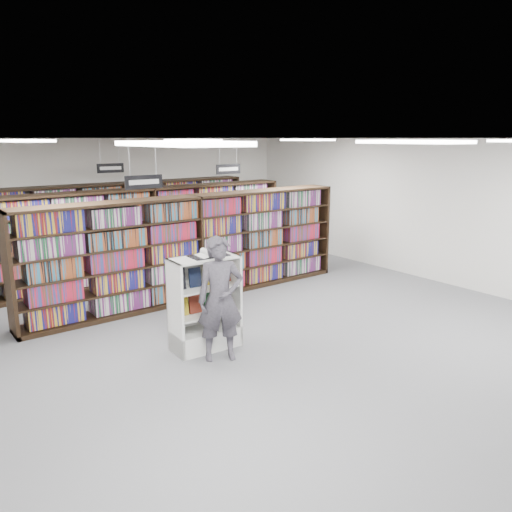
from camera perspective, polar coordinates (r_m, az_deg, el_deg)
floor at (r=8.83m, az=-0.10°, el=-7.93°), size 12.00×12.00×0.00m
ceiling at (r=8.23m, az=-0.11°, el=13.32°), size 10.00×12.00×0.10m
wall_back at (r=13.60m, az=-15.61°, el=6.09°), size 10.00×0.10×3.20m
wall_right at (r=12.04m, az=19.33°, el=4.94°), size 0.10×12.00×3.20m
bookshelf_row_near at (r=10.13m, az=-6.94°, el=0.97°), size 7.00×0.60×2.10m
bookshelf_row_mid at (r=11.87m, az=-11.84°, el=2.61°), size 7.00×0.60×2.10m
bookshelf_row_far at (r=13.40m, az=-14.99°, el=3.65°), size 7.00×0.60×2.10m
aisle_sign_left at (r=8.35m, az=-12.70°, el=8.40°), size 0.65×0.02×0.80m
aisle_sign_right at (r=11.56m, az=-3.18°, el=9.99°), size 0.65×0.02×0.80m
aisle_sign_center at (r=12.41m, az=-16.30°, el=9.72°), size 0.65×0.02×0.80m
troffer_front_left at (r=4.07m, az=-8.60°, el=12.58°), size 0.60×1.20×0.04m
troffer_front_center at (r=6.11m, az=17.53°, el=12.34°), size 0.60×1.20×0.04m
troffer_back_left at (r=8.79m, az=-24.86°, el=11.86°), size 0.60×1.20×0.04m
troffer_back_center at (r=9.90m, az=-7.29°, el=12.99°), size 0.60×1.20×0.04m
troffer_back_right at (r=11.69m, az=5.88°, el=13.07°), size 0.60×1.20×0.04m
endcap_display at (r=7.84m, az=-5.94°, el=-7.01°), size 1.07×0.57×1.46m
open_book at (r=7.58m, az=-5.48°, el=0.22°), size 0.59×0.36×0.13m
shopper at (r=7.28m, az=-4.11°, el=-4.94°), size 0.79×0.68×1.85m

